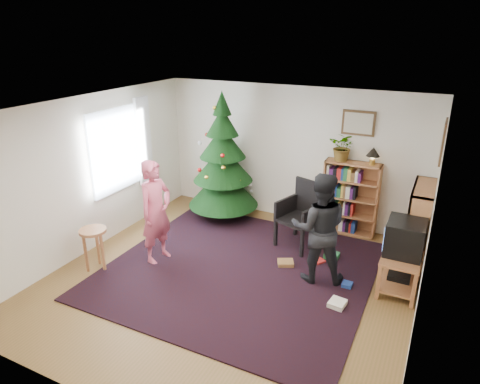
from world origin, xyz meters
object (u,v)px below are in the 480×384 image
at_px(bookshelf_back, 350,197).
at_px(table_lamp, 373,153).
at_px(stool, 94,238).
at_px(person_standing, 156,212).
at_px(person_by_chair, 319,228).
at_px(potted_plant, 343,147).
at_px(picture_back, 358,123).
at_px(picture_right, 443,142).
at_px(bookshelf_right, 418,226).
at_px(armchair, 302,211).
at_px(christmas_tree, 223,167).
at_px(tv_stand, 401,267).
at_px(crt_tv, 405,237).

bearing_deg(bookshelf_back, table_lamp, -0.00).
height_order(stool, person_standing, person_standing).
relative_size(person_by_chair, potted_plant, 3.28).
distance_m(bookshelf_back, person_standing, 3.36).
distance_m(picture_back, potted_plant, 0.46).
bearing_deg(stool, picture_right, 27.94).
bearing_deg(bookshelf_right, person_by_chair, 130.10).
bearing_deg(person_standing, bookshelf_back, -38.62).
relative_size(picture_right, armchair, 0.54).
xyz_separation_m(christmas_tree, armchair, (1.70, -0.39, -0.40)).
xyz_separation_m(bookshelf_back, person_standing, (-2.45, -2.30, 0.15)).
height_order(bookshelf_back, person_standing, person_standing).
relative_size(tv_stand, table_lamp, 3.01).
bearing_deg(armchair, table_lamp, 59.78).
xyz_separation_m(tv_stand, potted_plant, (-1.26, 1.44, 1.22)).
height_order(christmas_tree, person_standing, christmas_tree).
bearing_deg(tv_stand, person_by_chair, -164.54).
height_order(bookshelf_right, person_by_chair, person_by_chair).
bearing_deg(bookshelf_back, picture_back, 95.43).
height_order(armchair, table_lamp, table_lamp).
xyz_separation_m(christmas_tree, tv_stand, (3.36, -1.03, -0.68)).
distance_m(bookshelf_right, person_standing, 3.96).
height_order(armchair, potted_plant, potted_plant).
bearing_deg(christmas_tree, crt_tv, -17.10).
distance_m(picture_right, person_standing, 4.28).
distance_m(person_standing, potted_plant, 3.30).
bearing_deg(bookshelf_back, person_by_chair, -91.77).
distance_m(crt_tv, stool, 4.46).
xyz_separation_m(picture_right, person_standing, (-3.76, -1.71, -1.13)).
distance_m(tv_stand, person_by_chair, 1.25).
height_order(stool, table_lamp, table_lamp).
bearing_deg(picture_right, christmas_tree, 177.09).
distance_m(picture_back, bookshelf_right, 1.95).
height_order(picture_back, tv_stand, picture_back).
bearing_deg(picture_back, bookshelf_back, -84.57).
bearing_deg(armchair, person_standing, -122.44).
xyz_separation_m(stool, person_standing, (0.68, 0.65, 0.31)).
bearing_deg(bookshelf_right, picture_back, 54.60).
bearing_deg(bookshelf_back, potted_plant, 180.00).
relative_size(stool, person_by_chair, 0.40).
distance_m(picture_right, table_lamp, 1.25).
bearing_deg(bookshelf_back, picture_right, -24.21).
bearing_deg(tv_stand, picture_right, 73.30).
relative_size(crt_tv, person_by_chair, 0.33).
relative_size(picture_back, person_by_chair, 0.34).
distance_m(bookshelf_right, table_lamp, 1.41).
bearing_deg(stool, bookshelf_right, 27.43).
bearing_deg(stool, person_by_chair, 21.29).
bearing_deg(stool, crt_tv, 19.80).
bearing_deg(picture_right, table_lamp, 149.76).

